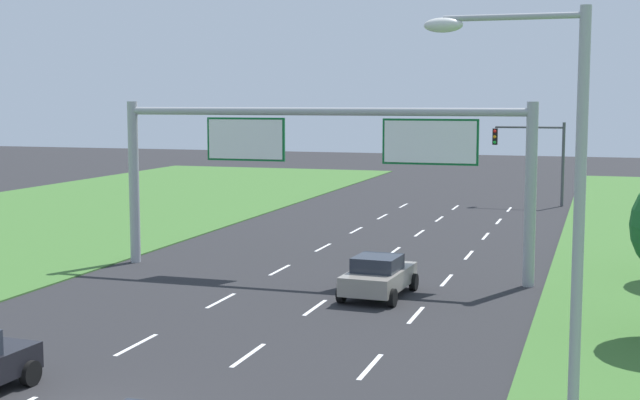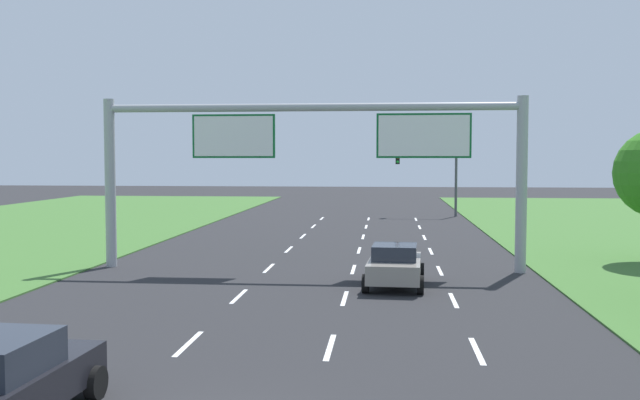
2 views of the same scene
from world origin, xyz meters
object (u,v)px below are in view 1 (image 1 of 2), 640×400
Objects in this scene: sign_gantry at (324,154)px; traffic_light_mast at (533,148)px; car_lead_silver at (379,276)px; street_lamp at (554,225)px.

sign_gantry is 27.74m from traffic_light_mast.
car_lead_silver is 0.73× the size of traffic_light_mast.
street_lamp is (6.86, -16.21, 4.32)m from car_lead_silver.
car_lead_silver is at bearing -95.79° from traffic_light_mast.
street_lamp is at bearing -63.01° from sign_gantry.
car_lead_silver is 0.24× the size of sign_gantry.
car_lead_silver is 0.48× the size of street_lamp.
traffic_light_mast is at bearing 94.62° from street_lamp.
street_lamp reaches higher than sign_gantry.
street_lamp reaches higher than car_lead_silver.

